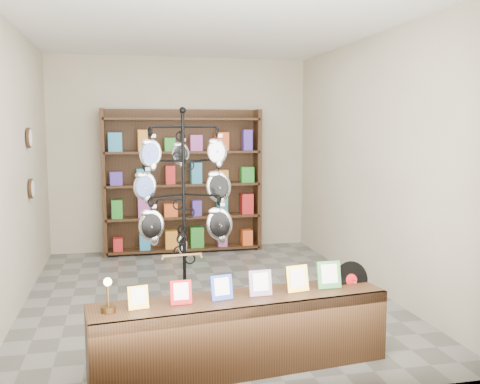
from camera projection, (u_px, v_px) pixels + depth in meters
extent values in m
plane|color=slate|center=(207.00, 296.00, 6.14)|extent=(5.00, 5.00, 0.00)
plane|color=#BEB399|center=(181.00, 155.00, 8.38)|extent=(4.00, 0.00, 4.00)
plane|color=#BEB399|center=(264.00, 191.00, 3.53)|extent=(4.00, 0.00, 4.00)
plane|color=#BEB399|center=(14.00, 168.00, 5.53)|extent=(0.00, 5.00, 5.00)
plane|color=#BEB399|center=(371.00, 163.00, 6.39)|extent=(0.00, 5.00, 5.00)
plane|color=white|center=(204.00, 27.00, 5.78)|extent=(5.00, 5.00, 0.00)
cylinder|color=black|center=(185.00, 308.00, 5.67)|extent=(0.44, 0.44, 0.03)
cylinder|color=black|center=(184.00, 213.00, 5.55)|extent=(0.04, 0.04, 2.08)
sphere|color=black|center=(183.00, 110.00, 5.43)|extent=(0.07, 0.07, 0.07)
ellipsoid|color=silver|center=(182.00, 245.00, 5.81)|extent=(0.11, 0.04, 0.22)
cube|color=tan|center=(182.00, 255.00, 5.30)|extent=(0.40, 0.04, 0.04)
cube|color=black|center=(241.00, 333.00, 4.26)|extent=(2.41, 0.76, 0.58)
cube|color=gold|center=(138.00, 298.00, 3.95)|extent=(0.16, 0.07, 0.17)
cube|color=#BA0E12|center=(181.00, 292.00, 4.06)|extent=(0.17, 0.07, 0.18)
cube|color=#263FA5|center=(222.00, 288.00, 4.16)|extent=(0.18, 0.08, 0.19)
cube|color=#E54C33|center=(260.00, 283.00, 4.27)|extent=(0.19, 0.08, 0.20)
cube|color=gold|center=(297.00, 279.00, 4.37)|extent=(0.20, 0.08, 0.21)
cube|color=#337233|center=(329.00, 275.00, 4.46)|extent=(0.21, 0.09, 0.23)
cylinder|color=black|center=(351.00, 280.00, 4.61)|extent=(0.33, 0.11, 0.32)
cylinder|color=#BA0E12|center=(351.00, 280.00, 4.60)|extent=(0.11, 0.04, 0.11)
cylinder|color=#452F13|center=(108.00, 309.00, 3.89)|extent=(0.11, 0.11, 0.04)
cylinder|color=#452F13|center=(108.00, 296.00, 3.88)|extent=(0.02, 0.02, 0.15)
sphere|color=#FFBF59|center=(108.00, 282.00, 3.86)|extent=(0.06, 0.06, 0.06)
cube|color=black|center=(182.00, 180.00, 8.37)|extent=(2.40, 0.04, 2.20)
cube|color=black|center=(104.00, 183.00, 7.96)|extent=(0.06, 0.36, 2.20)
cube|color=black|center=(257.00, 180.00, 8.47)|extent=(0.06, 0.36, 2.20)
cube|color=black|center=(184.00, 248.00, 8.34)|extent=(2.36, 0.36, 0.04)
cube|color=black|center=(183.00, 217.00, 8.28)|extent=(2.36, 0.36, 0.03)
cube|color=black|center=(183.00, 184.00, 8.22)|extent=(2.36, 0.36, 0.04)
cube|color=black|center=(183.00, 152.00, 8.16)|extent=(2.36, 0.36, 0.04)
cube|color=black|center=(182.00, 119.00, 8.10)|extent=(2.36, 0.36, 0.04)
cylinder|color=black|center=(29.00, 138.00, 6.27)|extent=(0.03, 0.24, 0.24)
cylinder|color=black|center=(31.00, 189.00, 6.34)|extent=(0.03, 0.24, 0.24)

